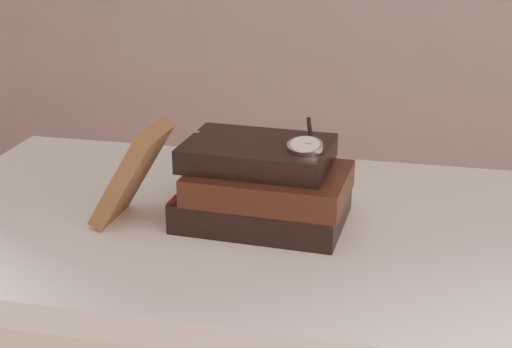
# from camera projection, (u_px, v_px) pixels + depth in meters

# --- Properties ---
(table) EXTENTS (1.00, 0.60, 0.75)m
(table) POSITION_uv_depth(u_px,v_px,m) (235.00, 270.00, 1.14)
(table) COLOR beige
(table) RESTS_ON ground
(book_stack) EXTENTS (0.26, 0.18, 0.12)m
(book_stack) POSITION_uv_depth(u_px,v_px,m) (264.00, 186.00, 1.07)
(book_stack) COLOR black
(book_stack) RESTS_ON table
(journal) EXTENTS (0.11, 0.10, 0.15)m
(journal) POSITION_uv_depth(u_px,v_px,m) (132.00, 174.00, 1.06)
(journal) COLOR #452D1A
(journal) RESTS_ON table
(pocket_watch) EXTENTS (0.05, 0.15, 0.02)m
(pocket_watch) POSITION_uv_depth(u_px,v_px,m) (305.00, 145.00, 1.02)
(pocket_watch) COLOR silver
(pocket_watch) RESTS_ON book_stack
(eyeglasses) EXTENTS (0.11, 0.12, 0.05)m
(eyeglasses) POSITION_uv_depth(u_px,v_px,m) (225.00, 155.00, 1.16)
(eyeglasses) COLOR silver
(eyeglasses) RESTS_ON book_stack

